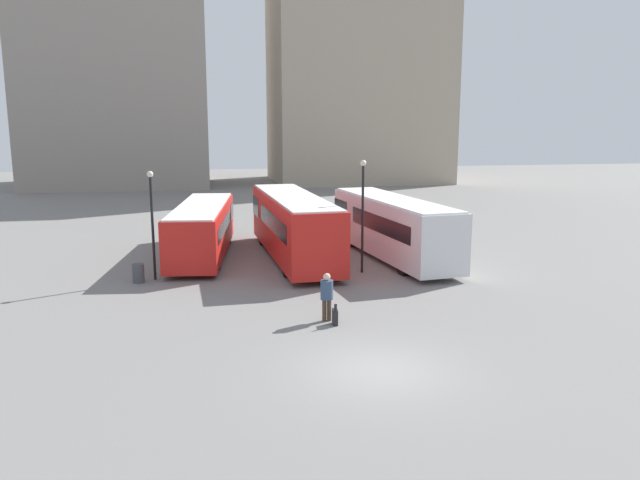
{
  "coord_description": "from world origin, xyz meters",
  "views": [
    {
      "loc": [
        -4.91,
        -16.32,
        7.03
      ],
      "look_at": [
        0.59,
        12.19,
        1.54
      ],
      "focal_mm": 35.0,
      "sensor_mm": 36.0,
      "label": 1
    }
  ],
  "objects": [
    {
      "name": "suitcase",
      "position": [
        -0.4,
        4.28,
        0.28
      ],
      "size": [
        0.22,
        0.43,
        0.79
      ],
      "rotation": [
        0.0,
        0.0,
        1.47
      ],
      "color": "black",
      "rests_on": "ground_plane"
    },
    {
      "name": "lamp_post_1",
      "position": [
        -7.07,
        12.09,
        2.95
      ],
      "size": [
        0.28,
        0.28,
        4.93
      ],
      "color": "black",
      "rests_on": "ground_plane"
    },
    {
      "name": "bus_0",
      "position": [
        -4.87,
        16.9,
        1.51
      ],
      "size": [
        3.84,
        11.14,
        2.77
      ],
      "rotation": [
        0.0,
        0.0,
        1.45
      ],
      "color": "red",
      "rests_on": "ground_plane"
    },
    {
      "name": "bus_1",
      "position": [
        -0.2,
        15.53,
        1.81
      ],
      "size": [
        3.13,
        12.57,
        3.31
      ],
      "rotation": [
        0.0,
        0.0,
        1.61
      ],
      "color": "red",
      "rests_on": "ground_plane"
    },
    {
      "name": "building_block_right",
      "position": [
        13.88,
        58.18,
        16.79
      ],
      "size": [
        19.98,
        15.45,
        33.59
      ],
      "color": "tan",
      "rests_on": "ground_plane"
    },
    {
      "name": "trash_bin",
      "position": [
        -7.75,
        11.67,
        0.42
      ],
      "size": [
        0.52,
        0.52,
        0.85
      ],
      "color": "#47474C",
      "rests_on": "ground_plane"
    },
    {
      "name": "building_block_left",
      "position": [
        -13.48,
        58.18,
        18.69
      ],
      "size": [
        19.17,
        16.24,
        37.38
      ],
      "color": "gray",
      "rests_on": "ground_plane"
    },
    {
      "name": "bus_2",
      "position": [
        4.87,
        14.56,
        1.72
      ],
      "size": [
        3.75,
        11.74,
        3.16
      ],
      "rotation": [
        0.0,
        0.0,
        1.68
      ],
      "color": "silver",
      "rests_on": "ground_plane"
    },
    {
      "name": "lamp_post_0",
      "position": [
        2.51,
        11.63,
        3.16
      ],
      "size": [
        0.28,
        0.28,
        5.32
      ],
      "color": "black",
      "rests_on": "ground_plane"
    },
    {
      "name": "ground_plane",
      "position": [
        0.0,
        0.0,
        0.0
      ],
      "size": [
        160.0,
        160.0,
        0.0
      ],
      "primitive_type": "plane",
      "color": "slate"
    },
    {
      "name": "traveler",
      "position": [
        -0.6,
        4.76,
        1.04
      ],
      "size": [
        0.5,
        0.5,
        1.76
      ],
      "rotation": [
        0.0,
        0.0,
        1.47
      ],
      "color": "#4C3828",
      "rests_on": "ground_plane"
    }
  ]
}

